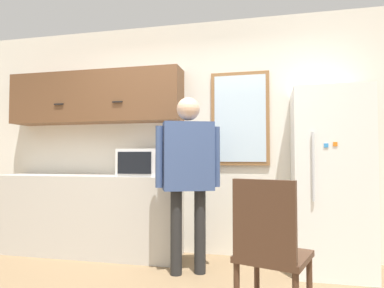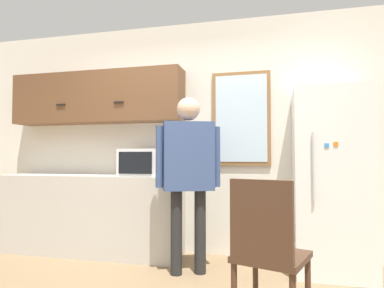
{
  "view_description": "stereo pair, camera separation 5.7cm",
  "coord_description": "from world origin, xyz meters",
  "px_view_note": "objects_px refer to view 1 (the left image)",
  "views": [
    {
      "loc": [
        0.93,
        -2.17,
        1.1
      ],
      "look_at": [
        0.21,
        0.95,
        1.23
      ],
      "focal_mm": 32.0,
      "sensor_mm": 36.0,
      "label": 1
    },
    {
      "loc": [
        0.99,
        -2.16,
        1.1
      ],
      "look_at": [
        0.21,
        0.95,
        1.23
      ],
      "focal_mm": 32.0,
      "sensor_mm": 36.0,
      "label": 2
    }
  ],
  "objects_px": {
    "person": "(188,165)",
    "chair": "(270,247)",
    "refrigerator": "(330,180)",
    "microwave": "(146,163)"
  },
  "relations": [
    {
      "from": "microwave",
      "to": "refrigerator",
      "type": "xyz_separation_m",
      "value": [
        1.91,
        -0.03,
        -0.17
      ]
    },
    {
      "from": "refrigerator",
      "to": "chair",
      "type": "distance_m",
      "value": 1.45
    },
    {
      "from": "chair",
      "to": "person",
      "type": "bearing_deg",
      "value": -32.94
    },
    {
      "from": "person",
      "to": "microwave",
      "type": "bearing_deg",
      "value": 123.28
    },
    {
      "from": "person",
      "to": "chair",
      "type": "xyz_separation_m",
      "value": [
        0.76,
        -0.93,
        -0.5
      ]
    },
    {
      "from": "person",
      "to": "chair",
      "type": "distance_m",
      "value": 1.3
    },
    {
      "from": "chair",
      "to": "refrigerator",
      "type": "bearing_deg",
      "value": -96.27
    },
    {
      "from": "microwave",
      "to": "person",
      "type": "height_order",
      "value": "person"
    },
    {
      "from": "microwave",
      "to": "refrigerator",
      "type": "relative_size",
      "value": 0.3
    },
    {
      "from": "person",
      "to": "refrigerator",
      "type": "distance_m",
      "value": 1.39
    }
  ]
}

